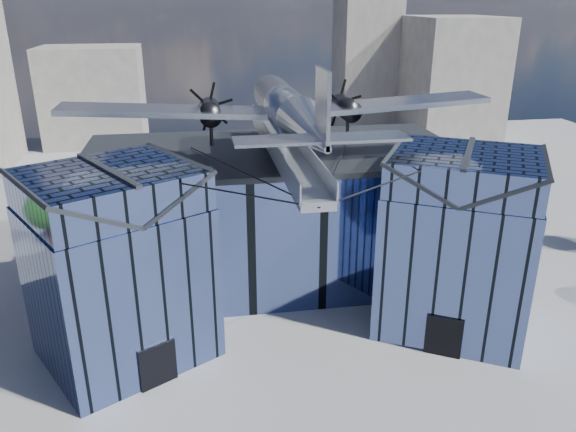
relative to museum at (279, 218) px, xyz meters
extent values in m
plane|color=gray|center=(0.00, -5.82, -5.54)|extent=(120.00, 120.00, 0.00)
cube|color=#4A5D97|center=(0.00, 3.18, -0.79)|extent=(28.00, 14.00, 9.50)
cube|color=#272A2F|center=(0.00, 3.18, 4.16)|extent=(28.00, 14.00, 0.40)
cube|color=#4A5D97|center=(-10.50, -6.82, -0.79)|extent=(11.79, 11.43, 9.50)
cube|color=#4A5D97|center=(-10.50, -6.82, 5.06)|extent=(11.56, 11.20, 2.20)
cube|color=#272A2F|center=(-12.45, -7.94, 5.06)|extent=(7.98, 9.23, 2.40)
cube|color=#272A2F|center=(-8.55, -5.69, 5.06)|extent=(7.98, 9.23, 2.40)
cube|color=#272A2F|center=(-10.50, -6.82, 6.21)|extent=(4.30, 7.10, 0.18)
cube|color=black|center=(-8.48, -10.33, -4.24)|extent=(2.03, 1.32, 2.60)
cube|color=black|center=(-6.60, -4.57, -0.79)|extent=(0.34, 0.34, 9.50)
cube|color=#4A5D97|center=(10.50, -6.82, -0.79)|extent=(11.79, 11.43, 9.50)
cube|color=#4A5D97|center=(10.50, -6.82, 5.06)|extent=(11.56, 11.20, 2.20)
cube|color=#272A2F|center=(8.55, -5.69, 5.06)|extent=(7.98, 9.23, 2.40)
cube|color=#272A2F|center=(12.45, -7.94, 5.06)|extent=(7.98, 9.23, 2.40)
cube|color=#272A2F|center=(10.50, -6.82, 6.21)|extent=(4.30, 7.10, 0.18)
cube|color=black|center=(8.48, -10.33, -4.24)|extent=(2.03, 1.32, 2.60)
cube|color=black|center=(6.60, -4.57, -0.79)|extent=(0.34, 0.34, 9.50)
cube|color=#9FA4AC|center=(0.00, -2.32, 5.56)|extent=(1.80, 21.00, 0.50)
cube|color=#9FA4AC|center=(-0.90, -2.32, 6.21)|extent=(0.08, 21.00, 1.10)
cube|color=#9FA4AC|center=(0.90, -2.32, 6.21)|extent=(0.08, 21.00, 1.10)
cylinder|color=#9FA4AC|center=(0.00, 7.18, 4.89)|extent=(0.44, 0.44, 1.35)
cylinder|color=#9FA4AC|center=(0.00, 1.18, 4.89)|extent=(0.44, 0.44, 1.35)
cylinder|color=#9FA4AC|center=(0.00, -2.82, 4.89)|extent=(0.44, 0.44, 1.35)
cylinder|color=#9FA4AC|center=(0.00, -1.82, 6.51)|extent=(0.70, 0.70, 1.40)
cylinder|color=black|center=(-5.25, -9.82, 5.86)|extent=(10.55, 6.08, 0.69)
cylinder|color=black|center=(5.25, -9.82, 5.86)|extent=(10.55, 6.08, 0.69)
cylinder|color=black|center=(-3.00, -4.32, 5.01)|extent=(6.09, 17.04, 1.19)
cylinder|color=black|center=(3.00, -4.32, 5.01)|extent=(6.09, 17.04, 1.19)
cylinder|color=#AEB4BB|center=(0.00, -1.82, 8.46)|extent=(2.50, 11.00, 2.50)
sphere|color=#AEB4BB|center=(0.00, 3.68, 8.46)|extent=(2.50, 2.50, 2.50)
cube|color=black|center=(0.00, 2.68, 9.15)|extent=(1.60, 1.40, 0.50)
cone|color=#AEB4BB|center=(0.00, -10.82, 8.76)|extent=(2.50, 7.00, 2.50)
cube|color=#AEB4BB|center=(0.00, -13.12, 10.36)|extent=(0.18, 2.40, 3.40)
cube|color=#AEB4BB|center=(0.00, -13.02, 8.96)|extent=(8.00, 1.80, 0.14)
cube|color=#AEB4BB|center=(-7.00, -0.82, 8.16)|extent=(14.00, 3.20, 1.08)
cylinder|color=black|center=(-4.60, -0.22, 7.91)|extent=(1.44, 3.20, 1.44)
cone|color=black|center=(-4.60, 1.58, 7.91)|extent=(0.70, 0.70, 0.70)
cube|color=black|center=(-4.60, 1.73, 7.91)|extent=(1.05, 0.06, 3.33)
cube|color=black|center=(-4.60, 1.73, 7.91)|extent=(2.53, 0.06, 2.53)
cube|color=black|center=(-4.60, 1.73, 7.91)|extent=(3.33, 0.06, 1.05)
cylinder|color=black|center=(-4.60, -0.82, 6.69)|extent=(0.24, 0.24, 1.75)
cube|color=#AEB4BB|center=(7.00, -0.82, 8.16)|extent=(14.00, 3.20, 1.08)
cylinder|color=black|center=(4.60, -0.22, 7.91)|extent=(1.44, 3.20, 1.44)
cone|color=black|center=(4.60, 1.58, 7.91)|extent=(0.70, 0.70, 0.70)
cube|color=black|center=(4.60, 1.73, 7.91)|extent=(1.05, 0.06, 3.33)
cube|color=black|center=(4.60, 1.73, 7.91)|extent=(2.53, 0.06, 2.53)
cube|color=black|center=(4.60, 1.73, 7.91)|extent=(3.33, 0.06, 1.05)
cylinder|color=black|center=(4.60, -0.82, 6.69)|extent=(0.24, 0.24, 1.75)
cube|color=gray|center=(32.00, 42.18, 3.46)|extent=(12.00, 14.00, 18.00)
cube|color=gray|center=(-20.00, 49.18, 1.46)|extent=(14.00, 10.00, 14.00)
cube|color=gray|center=(22.00, 52.18, 7.46)|extent=(9.00, 9.00, 26.00)
camera|label=1|loc=(-5.61, -37.35, 14.92)|focal=35.00mm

